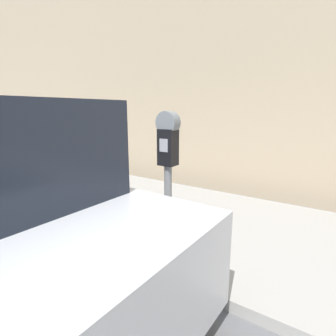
# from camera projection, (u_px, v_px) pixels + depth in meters

# --- Properties ---
(ground_plane) EXTENTS (60.00, 60.00, 0.00)m
(ground_plane) POSITION_uv_depth(u_px,v_px,m) (55.00, 307.00, 2.31)
(ground_plane) COLOR slate
(sidewalk) EXTENTS (24.00, 2.80, 0.12)m
(sidewalk) POSITION_uv_depth(u_px,v_px,m) (183.00, 218.00, 4.07)
(sidewalk) COLOR #9E9B96
(sidewalk) RESTS_ON ground_plane
(building_facade) EXTENTS (24.00, 0.30, 5.73)m
(building_facade) POSITION_uv_depth(u_px,v_px,m) (236.00, 47.00, 5.01)
(building_facade) COLOR tan
(building_facade) RESTS_ON ground_plane
(parking_meter) EXTENTS (0.22, 0.15, 1.57)m
(parking_meter) POSITION_uv_depth(u_px,v_px,m) (168.00, 164.00, 2.56)
(parking_meter) COLOR slate
(parking_meter) RESTS_ON sidewalk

